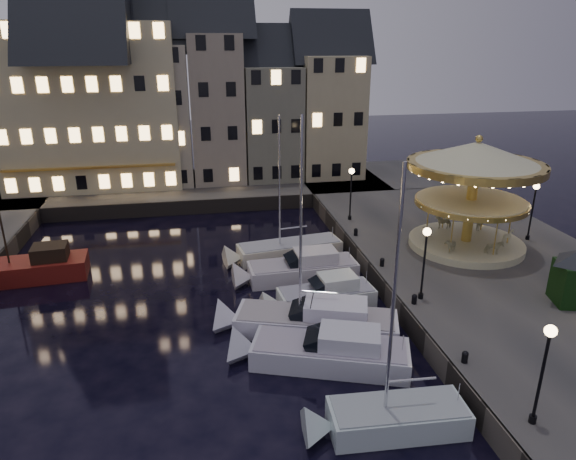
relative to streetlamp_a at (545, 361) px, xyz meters
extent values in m
plane|color=black|center=(-7.20, 9.00, -4.02)|extent=(160.00, 160.00, 0.00)
cube|color=#474442|center=(6.80, 15.00, -3.37)|extent=(16.00, 56.00, 1.30)
cube|color=#474442|center=(-15.20, 37.00, -3.37)|extent=(44.00, 12.00, 1.30)
cube|color=#47423A|center=(-1.20, 15.00, -3.37)|extent=(0.15, 44.00, 1.30)
cube|color=#47423A|center=(-13.20, 31.00, -3.37)|extent=(48.00, 0.15, 1.30)
cylinder|color=black|center=(0.00, 0.00, -2.57)|extent=(0.28, 0.28, 0.30)
cylinder|color=black|center=(0.00, 0.00, -0.82)|extent=(0.12, 0.12, 3.80)
sphere|color=#FFD18C|center=(0.00, 0.00, 1.23)|extent=(0.44, 0.44, 0.44)
cylinder|color=black|center=(0.00, 10.00, -2.57)|extent=(0.28, 0.28, 0.30)
cylinder|color=black|center=(0.00, 10.00, -0.82)|extent=(0.12, 0.12, 3.80)
sphere|color=#FFD18C|center=(0.00, 10.00, 1.23)|extent=(0.44, 0.44, 0.44)
cylinder|color=black|center=(0.00, 23.50, -2.57)|extent=(0.28, 0.28, 0.30)
cylinder|color=black|center=(0.00, 23.50, -0.82)|extent=(0.12, 0.12, 3.80)
sphere|color=#FFD18C|center=(0.00, 23.50, 1.23)|extent=(0.44, 0.44, 0.44)
cylinder|color=black|center=(11.30, 17.00, -2.57)|extent=(0.28, 0.28, 0.30)
cylinder|color=black|center=(11.30, 17.00, -0.82)|extent=(0.12, 0.12, 3.80)
sphere|color=#FFD18C|center=(11.30, 17.00, 1.23)|extent=(0.44, 0.44, 0.44)
cylinder|color=black|center=(-0.60, 4.00, -2.52)|extent=(0.28, 0.28, 0.40)
sphere|color=black|center=(-0.60, 4.00, -2.30)|extent=(0.30, 0.30, 0.30)
cylinder|color=black|center=(-0.60, 9.50, -2.52)|extent=(0.28, 0.28, 0.40)
sphere|color=black|center=(-0.60, 9.50, -2.30)|extent=(0.30, 0.30, 0.30)
cylinder|color=black|center=(-0.60, 14.50, -2.52)|extent=(0.28, 0.28, 0.40)
sphere|color=black|center=(-0.60, 14.50, -2.30)|extent=(0.30, 0.30, 0.30)
cylinder|color=black|center=(-0.60, 20.00, -2.52)|extent=(0.28, 0.28, 0.40)
sphere|color=black|center=(-0.60, 20.00, -2.30)|extent=(0.30, 0.30, 0.30)
cube|color=gray|center=(-26.70, 39.00, 2.78)|extent=(5.00, 8.00, 11.00)
cube|color=gray|center=(-21.25, 39.00, 3.28)|extent=(5.60, 8.00, 12.00)
cube|color=#A79D86|center=(-15.20, 39.00, 3.78)|extent=(6.20, 8.00, 13.00)
cube|color=gray|center=(-9.45, 39.00, 4.28)|extent=(5.00, 8.00, 14.00)
cube|color=slate|center=(-4.00, 39.00, 2.78)|extent=(5.60, 8.00, 11.00)
cube|color=tan|center=(2.05, 39.00, 3.28)|extent=(6.20, 8.00, 12.00)
cube|color=beige|center=(-21.20, 39.00, 4.78)|extent=(16.00, 9.00, 15.00)
cube|color=silver|center=(-4.50, 1.95, -3.57)|extent=(5.59, 2.38, 1.30)
cube|color=gray|center=(-4.50, 1.95, -2.90)|extent=(5.31, 2.20, 0.10)
cylinder|color=silver|center=(-5.05, 1.98, 1.89)|extent=(0.14, 0.14, 9.61)
cube|color=silver|center=(-6.03, 6.72, -3.57)|extent=(7.90, 4.84, 1.30)
cube|color=#93899D|center=(-6.03, 6.72, -2.90)|extent=(7.48, 4.53, 0.10)
cube|color=silver|center=(-5.19, 6.42, -2.47)|extent=(3.31, 2.71, 0.80)
cube|color=black|center=(-6.60, 6.92, -2.57)|extent=(1.76, 2.06, 0.97)
cube|color=silver|center=(-6.05, 9.58, -3.57)|extent=(8.91, 5.09, 1.30)
cube|color=gray|center=(-6.05, 9.58, -2.90)|extent=(8.44, 4.77, 0.10)
cube|color=silver|center=(-5.08, 9.25, -2.47)|extent=(3.68, 2.82, 0.80)
cube|color=black|center=(-6.70, 9.79, -2.57)|extent=(1.88, 2.11, 1.04)
cylinder|color=silver|center=(-6.86, 9.85, 2.84)|extent=(0.14, 0.14, 11.51)
cube|color=silver|center=(-4.77, 12.34, -3.57)|extent=(5.74, 2.65, 1.30)
cube|color=gray|center=(-4.77, 12.34, -2.90)|extent=(5.45, 2.45, 0.10)
cube|color=silver|center=(-4.11, 12.40, -2.47)|extent=(2.26, 1.79, 0.80)
cube|color=black|center=(-5.21, 12.30, -2.57)|extent=(1.13, 1.58, 0.85)
cube|color=silver|center=(-5.35, 16.27, -3.57)|extent=(7.13, 2.62, 1.30)
cube|color=#958D99|center=(-5.35, 16.27, -2.90)|extent=(6.78, 2.42, 0.10)
cube|color=silver|center=(-4.50, 16.31, -2.47)|extent=(2.75, 1.87, 0.80)
cube|color=black|center=(-5.91, 16.25, -2.57)|extent=(1.25, 1.69, 0.95)
cube|color=beige|center=(-5.55, 19.90, -3.57)|extent=(7.65, 3.24, 1.30)
cube|color=gray|center=(-5.55, 19.90, -2.90)|extent=(7.26, 3.01, 0.10)
cylinder|color=silver|center=(-6.28, 19.80, 2.07)|extent=(0.14, 0.14, 9.97)
cube|color=maroon|center=(-23.03, 19.40, -3.47)|extent=(7.52, 3.14, 1.50)
cube|color=black|center=(-21.54, 19.53, -2.27)|extent=(2.29, 1.93, 0.98)
cylinder|color=black|center=(-24.03, 19.32, -0.52)|extent=(0.12, 0.12, 4.40)
cylinder|color=#C3C093|center=(6.21, 16.52, -2.48)|extent=(7.69, 7.69, 0.48)
cylinder|color=gold|center=(6.21, 16.52, 0.75)|extent=(0.67, 0.67, 5.96)
cylinder|color=#C3C093|center=(6.21, 16.52, 0.65)|extent=(7.12, 7.12, 0.17)
cylinder|color=gold|center=(6.21, 16.52, 0.48)|extent=(7.39, 7.39, 0.34)
cone|color=#C3C093|center=(6.21, 16.52, 3.82)|extent=(8.85, 8.85, 1.54)
cylinder|color=gold|center=(6.21, 16.52, 3.01)|extent=(8.85, 8.85, 0.48)
sphere|color=gold|center=(6.21, 16.52, 4.79)|extent=(0.48, 0.48, 0.48)
imported|color=#C3C093|center=(8.78, 17.32, -1.75)|extent=(1.61, 1.16, 0.96)
cube|color=black|center=(7.85, 8.05, -1.57)|extent=(2.33, 2.33, 2.30)
camera|label=1|loc=(-11.83, -13.60, 10.78)|focal=32.00mm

